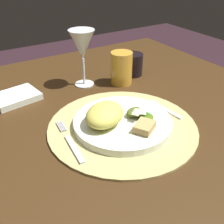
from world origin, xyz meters
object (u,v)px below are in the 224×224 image
(spoon, at_px, (159,106))
(wine_glass, at_px, (82,46))
(napkin, at_px, (16,97))
(dining_table, at_px, (99,159))
(fork, at_px, (71,142))
(dinner_plate, at_px, (122,122))
(amber_tumbler, at_px, (121,68))
(dark_tumbler, at_px, (133,64))

(spoon, xyz_separation_m, wine_glass, (-0.11, 0.25, 0.12))
(spoon, xyz_separation_m, napkin, (-0.33, 0.27, 0.00))
(dining_table, bearing_deg, fork, -155.91)
(dinner_plate, height_order, fork, dinner_plate)
(napkin, xyz_separation_m, amber_tumbler, (0.33, -0.07, 0.04))
(dining_table, height_order, napkin, napkin)
(wine_glass, height_order, amber_tumbler, wine_glass)
(dining_table, xyz_separation_m, wine_glass, (0.08, 0.23, 0.25))
(napkin, distance_m, amber_tumbler, 0.34)
(spoon, relative_size, napkin, 0.95)
(dining_table, relative_size, dark_tumbler, 15.47)
(fork, height_order, wine_glass, wine_glass)
(spoon, relative_size, dark_tumbler, 1.59)
(spoon, height_order, dark_tumbler, dark_tumbler)
(spoon, xyz_separation_m, dark_tumbler, (0.08, 0.24, 0.03))
(dark_tumbler, bearing_deg, amber_tumbler, -152.17)
(napkin, height_order, amber_tumbler, amber_tumbler)
(dining_table, xyz_separation_m, dinner_plate, (0.05, -0.05, 0.13))
(napkin, bearing_deg, spoon, -38.96)
(dark_tumbler, bearing_deg, napkin, 175.86)
(dinner_plate, bearing_deg, napkin, 123.34)
(spoon, height_order, napkin, napkin)
(dark_tumbler, bearing_deg, spoon, -107.83)
(dinner_plate, bearing_deg, fork, 179.03)
(spoon, bearing_deg, fork, -175.94)
(dinner_plate, xyz_separation_m, amber_tumbler, (0.14, 0.22, 0.04))
(fork, height_order, amber_tumbler, amber_tumbler)
(dining_table, relative_size, dinner_plate, 4.82)
(napkin, xyz_separation_m, wine_glass, (0.22, -0.01, 0.12))
(amber_tumbler, bearing_deg, napkin, 168.44)
(amber_tumbler, relative_size, dark_tumbler, 1.39)
(dining_table, distance_m, fork, 0.16)
(fork, relative_size, dark_tumbler, 2.25)
(napkin, distance_m, wine_glass, 0.25)
(napkin, bearing_deg, wine_glass, -3.51)
(dark_tumbler, bearing_deg, dinner_plate, -129.75)
(spoon, bearing_deg, dinner_plate, -170.91)
(spoon, bearing_deg, dark_tumbler, 72.17)
(napkin, relative_size, wine_glass, 0.71)
(fork, distance_m, napkin, 0.29)
(fork, bearing_deg, amber_tumbler, 37.55)
(dinner_plate, distance_m, wine_glass, 0.30)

